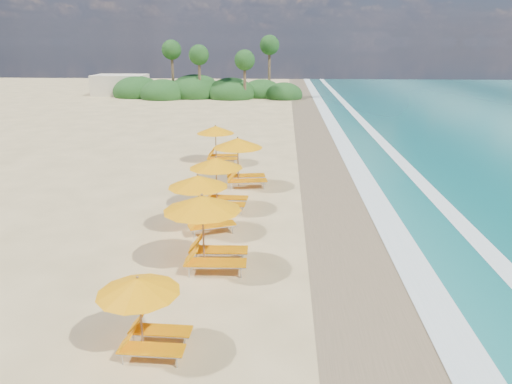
{
  "coord_description": "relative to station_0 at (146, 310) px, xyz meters",
  "views": [
    {
      "loc": [
        1.11,
        -18.7,
        7.16
      ],
      "look_at": [
        0.0,
        0.0,
        1.2
      ],
      "focal_mm": 33.14,
      "sensor_mm": 36.0,
      "label": 1
    }
  ],
  "objects": [
    {
      "name": "wet_sand",
      "position": [
        6.06,
        9.08,
        -1.12
      ],
      "size": [
        4.0,
        160.0,
        0.01
      ],
      "primitive_type": "cube",
      "color": "#866F50",
      "rests_on": "ground"
    },
    {
      "name": "station_4",
      "position": [
        1.04,
        13.93,
        0.34
      ],
      "size": [
        3.06,
        2.9,
        2.6
      ],
      "rotation": [
        0.0,
        0.0,
        0.15
      ],
      "color": "olive",
      "rests_on": "ground"
    },
    {
      "name": "station_0",
      "position": [
        0.0,
        0.0,
        0.0
      ],
      "size": [
        2.18,
        2.02,
        2.0
      ],
      "rotation": [
        0.0,
        0.0,
        -0.03
      ],
      "color": "olive",
      "rests_on": "ground"
    },
    {
      "name": "station_5",
      "position": [
        -0.82,
        18.76,
        0.2
      ],
      "size": [
        2.66,
        2.49,
        2.37
      ],
      "rotation": [
        0.0,
        0.0,
        0.07
      ],
      "color": "olive",
      "rests_on": "ground"
    },
    {
      "name": "station_2",
      "position": [
        0.08,
        7.68,
        0.2
      ],
      "size": [
        3.06,
        3.02,
        2.36
      ],
      "rotation": [
        0.0,
        0.0,
        0.39
      ],
      "color": "olive",
      "rests_on": "ground"
    },
    {
      "name": "beach_building",
      "position": [
        -19.94,
        57.08,
        0.28
      ],
      "size": [
        7.0,
        5.0,
        2.8
      ],
      "primitive_type": "cube",
      "color": "beige",
      "rests_on": "ground"
    },
    {
      "name": "station_1",
      "position": [
        0.8,
        4.52,
        0.32
      ],
      "size": [
        2.82,
        2.61,
        2.57
      ],
      "rotation": [
        0.0,
        0.0,
        0.03
      ],
      "color": "olive",
      "rests_on": "ground"
    },
    {
      "name": "ground",
      "position": [
        2.06,
        9.08,
        -1.12
      ],
      "size": [
        160.0,
        160.0,
        0.0
      ],
      "primitive_type": "plane",
      "color": "#DABD80",
      "rests_on": "ground"
    },
    {
      "name": "surf_foam",
      "position": [
        8.76,
        9.08,
        -1.1
      ],
      "size": [
        4.0,
        160.0,
        0.01
      ],
      "color": "white",
      "rests_on": "ground"
    },
    {
      "name": "station_3",
      "position": [
        0.41,
        10.34,
        0.23
      ],
      "size": [
        2.66,
        2.48,
        2.41
      ],
      "rotation": [
        0.0,
        0.0,
        -0.05
      ],
      "color": "olive",
      "rests_on": "ground"
    },
    {
      "name": "treeline",
      "position": [
        -7.88,
        54.59,
        -0.13
      ],
      "size": [
        25.8,
        8.8,
        9.74
      ],
      "color": "#163D14",
      "rests_on": "ground"
    }
  ]
}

